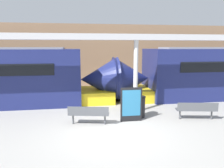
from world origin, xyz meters
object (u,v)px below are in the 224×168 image
at_px(bench_near, 89,113).
at_px(support_column_near, 136,77).
at_px(bench_far, 197,109).
at_px(poster_board, 131,104).
at_px(trash_bin, 140,107).

relative_size(bench_near, support_column_near, 0.49).
distance_m(bench_near, bench_far, 4.80).
bearing_deg(poster_board, support_column_near, 68.14).
height_order(poster_board, support_column_near, support_column_near).
bearing_deg(bench_near, bench_far, 10.42).
relative_size(bench_near, bench_far, 0.96).
xyz_separation_m(trash_bin, support_column_near, (-0.02, 0.81, 1.27)).
relative_size(poster_board, support_column_near, 0.42).
relative_size(bench_far, poster_board, 1.21).
height_order(bench_far, support_column_near, support_column_near).
xyz_separation_m(poster_board, support_column_near, (0.53, 1.31, 1.01)).
xyz_separation_m(trash_bin, poster_board, (-0.55, -0.51, 0.26)).
distance_m(bench_far, poster_board, 2.96).
height_order(bench_near, bench_far, same).
distance_m(poster_board, support_column_near, 1.74).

